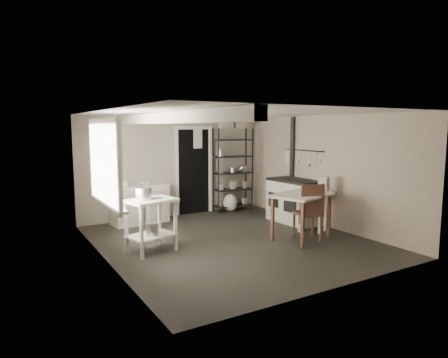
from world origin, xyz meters
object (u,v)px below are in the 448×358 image
base_cabinets (139,202)px  stove (295,202)px  prep_table (151,228)px  shelf_rack (233,172)px  flour_sack (230,202)px  work_table (301,219)px  chair (308,214)px  stockpot (144,196)px

base_cabinets → stove: 3.34m
prep_table → shelf_rack: size_ratio=0.44×
prep_table → stove: (3.41, 0.41, 0.04)m
shelf_rack → flour_sack: (-0.12, -0.08, -0.71)m
work_table → stove: bearing=54.8°
shelf_rack → chair: (-0.18, -2.88, -0.47)m
prep_table → chair: chair is taller
chair → flour_sack: bearing=107.7°
work_table → chair: bearing=-57.4°
stockpot → base_cabinets: bearing=73.4°
shelf_rack → work_table: size_ratio=1.82×
prep_table → stove: 3.44m
flour_sack → stockpot: bearing=-144.9°
prep_table → chair: size_ratio=0.84×
flour_sack → work_table: bearing=-92.6°
shelf_rack → stove: size_ratio=1.70×
work_table → flour_sack: (0.12, 2.71, -0.14)m
flour_sack → base_cabinets: bearing=179.9°
stockpot → chair: 2.97m
prep_table → stockpot: (-0.11, 0.02, 0.54)m
prep_table → stockpot: 0.55m
work_table → stockpot: bearing=166.1°
stockpot → flour_sack: size_ratio=0.67×
stockpot → work_table: bearing=-13.9°
shelf_rack → work_table: bearing=-90.1°
base_cabinets → shelf_rack: (2.40, 0.07, 0.49)m
stockpot → work_table: (2.76, -0.68, -0.56)m
work_table → chair: 0.16m
stockpot → chair: size_ratio=0.27×
base_cabinets → stove: size_ratio=1.05×
stove → stockpot: bearing=-176.1°
flour_sack → shelf_rack: bearing=33.3°
base_cabinets → stove: bearing=-35.0°
base_cabinets → chair: 3.58m
prep_table → flour_sack: bearing=36.3°
prep_table → chair: bearing=-15.7°
base_cabinets → work_table: 3.47m
stockpot → chair: stockpot is taller
prep_table → stove: size_ratio=0.75×
stove → shelf_rack: bearing=104.4°
work_table → prep_table: bearing=165.9°
shelf_rack → work_table: shelf_rack is taller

